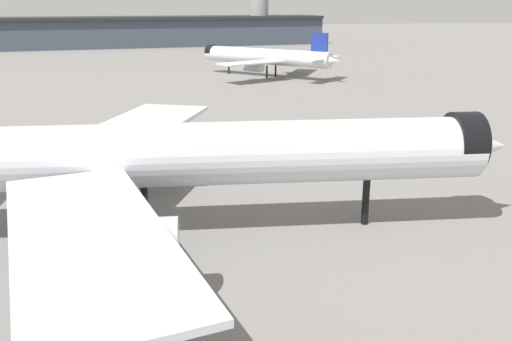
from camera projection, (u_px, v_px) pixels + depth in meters
The scene contains 5 objects.
ground at pixel (149, 226), 48.05m from camera, with size 900.00×900.00×0.00m, color slate.
airliner_near_gate at pixel (165, 156), 44.90m from camera, with size 58.59×53.33×15.15m.
airliner_far_taxiway at pixel (266, 57), 142.98m from camera, with size 34.40×34.67×11.74m.
terminal_building at pixel (137, 31), 242.99m from camera, with size 174.69×47.75×23.81m.
traffic_cone_near_nose at pixel (331, 146), 73.37m from camera, with size 0.62×0.62×0.78m, color #F2600C.
Camera 1 is at (0.64, -45.50, 18.71)m, focal length 38.56 mm.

